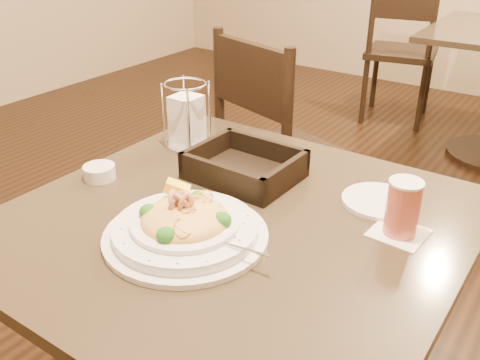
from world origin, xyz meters
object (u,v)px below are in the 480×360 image
Objects in this scene: dining_chair_near at (278,151)px; dining_chair_far at (401,47)px; bread_basket at (244,169)px; butter_ramekin at (99,172)px; main_table at (235,302)px; napkin_caddy at (187,120)px; pasta_bowl at (185,226)px; drink_glass at (403,208)px; side_plate at (379,201)px.

dining_chair_near and dining_chair_far have the same top height.
dining_chair_far is (-0.20, 1.85, 0.00)m from dining_chair_near.
bread_basket is at bearing 89.51° from dining_chair_far.
butter_ramekin is at bearing 105.96° from dining_chair_near.
napkin_caddy is at bearing 143.92° from main_table.
napkin_caddy is (-0.29, 0.35, 0.05)m from pasta_bowl.
side_plate is (-0.08, 0.09, -0.05)m from drink_glass.
main_table is 0.44m from drink_glass.
drink_glass is 0.39m from bread_basket.
pasta_bowl is (0.32, -0.89, 0.25)m from dining_chair_near.
main_table is 3.64× the size of bread_basket.
bread_basket is (-0.09, 0.17, 0.25)m from main_table.
bread_basket is at bearing 101.19° from pasta_bowl.
drink_glass is at bearing 37.27° from pasta_bowl.
side_plate is at bearing 130.18° from drink_glass.
drink_glass is at bearing 97.83° from dining_chair_far.
dining_chair_near is 0.84m from butter_ramekin.
bread_basket is 3.27× the size of butter_ramekin.
drink_glass is 1.54× the size of butter_ramekin.
napkin_caddy is at bearing 79.95° from butter_ramekin.
side_plate reaches higher than main_table.
butter_ramekin is at bearing -174.36° from main_table.
main_table is 2.51× the size of pasta_bowl.
napkin_caddy is (0.03, -0.54, 0.30)m from dining_chair_near.
pasta_bowl is (-0.03, -0.12, 0.25)m from main_table.
pasta_bowl is at bearing -126.31° from side_plate.
dining_chair_near is at bearing 109.83° from pasta_bowl.
napkin_caddy reaches higher than drink_glass.
drink_glass is at bearing 153.16° from dining_chair_near.
butter_ramekin reaches higher than main_table.
bread_basket is (-0.06, 0.28, -0.01)m from pasta_bowl.
napkin_caddy is (-0.62, 0.10, 0.02)m from drink_glass.
bread_basket reaches higher than main_table.
side_plate is at bearing 154.07° from dining_chair_near.
dining_chair_near is (-0.35, 0.77, 0.01)m from main_table.
napkin_caddy is at bearing 163.87° from bread_basket.
dining_chair_near reaches higher than bread_basket.
drink_glass is at bearing -49.82° from side_plate.
napkin_caddy is 2.37× the size of butter_ramekin.
dining_chair_far is 2.64m from drink_glass.
drink_glass is 0.72× the size of side_plate.
pasta_bowl is 2.21× the size of side_plate.
butter_ramekin is (-0.37, -0.04, 0.24)m from main_table.
bread_basket is at bearing 130.71° from dining_chair_near.
dining_chair_far is 2.59× the size of pasta_bowl.
side_plate is at bearing -0.25° from napkin_caddy.
side_plate is at bearing 11.64° from bread_basket.
dining_chair_near reaches higher than drink_glass.
dining_chair_far reaches higher than drink_glass.
bread_basket reaches higher than side_plate.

